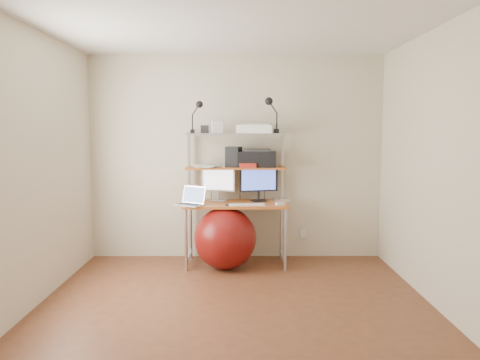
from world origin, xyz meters
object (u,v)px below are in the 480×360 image
Objects in this scene: monitor_silver at (218,181)px; monitor_black at (259,182)px; printer at (257,158)px; exercise_ball at (225,238)px; laptop at (192,201)px.

monitor_black reaches higher than monitor_silver.
printer is 0.67× the size of exercise_ball.
monitor_black is (0.48, -0.02, -0.01)m from monitor_silver.
printer is (0.75, 0.31, 0.47)m from laptop.
monitor_black is 0.28m from printer.
monitor_black reaches higher than exercise_ball.
printer is 1.02m from exercise_ball.
monitor_silver is at bearing 164.13° from monitor_black.
monitor_silver is 0.71m from exercise_ball.
laptop is 0.94m from printer.
laptop is (-0.29, -0.30, -0.20)m from monitor_silver.
monitor_silver is at bearing -173.87° from printer.
monitor_black is at bearing 36.94° from exercise_ball.
printer reaches higher than exercise_ball.
exercise_ball is (-0.38, -0.32, -0.90)m from printer.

